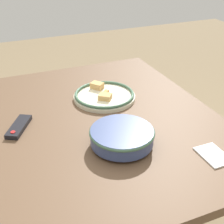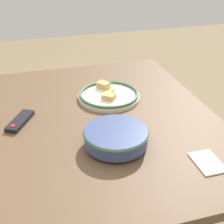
% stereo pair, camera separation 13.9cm
% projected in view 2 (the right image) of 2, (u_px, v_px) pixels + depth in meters
% --- Properties ---
extents(dining_table, '(1.29, 1.06, 0.77)m').
position_uv_depth(dining_table, '(99.00, 133.00, 1.46)').
color(dining_table, brown).
rests_on(dining_table, ground_plane).
extents(noodle_bowl, '(0.26, 0.26, 0.07)m').
position_uv_depth(noodle_bowl, '(116.00, 137.00, 1.21)').
color(noodle_bowl, '#384775').
rests_on(noodle_bowl, dining_table).
extents(food_plate, '(0.31, 0.31, 0.05)m').
position_uv_depth(food_plate, '(109.00, 95.00, 1.58)').
color(food_plate, beige).
rests_on(food_plate, dining_table).
extents(tv_remote, '(0.18, 0.13, 0.02)m').
position_uv_depth(tv_remote, '(20.00, 121.00, 1.37)').
color(tv_remote, black).
rests_on(tv_remote, dining_table).
extents(folded_napkin, '(0.13, 0.09, 0.01)m').
position_uv_depth(folded_napkin, '(207.00, 162.00, 1.14)').
color(folded_napkin, white).
rests_on(folded_napkin, dining_table).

